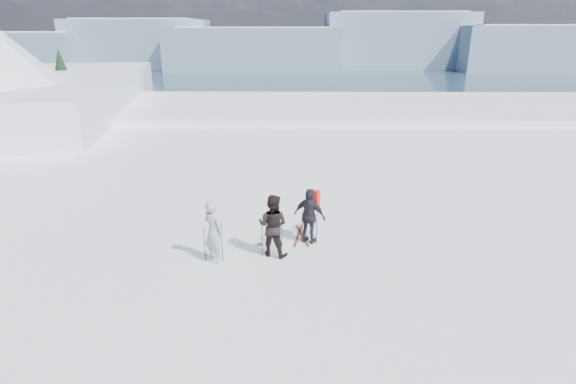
# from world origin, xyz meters

# --- Properties ---
(lake_basin) EXTENTS (820.00, 820.00, 71.62)m
(lake_basin) POSITION_xyz_m (0.00, 30.00, -6.50)
(lake_basin) COLOR white
(lake_basin) RESTS_ON ground
(far_mountain_range) EXTENTS (770.00, 110.00, 53.00)m
(far_mountain_range) POSITION_xyz_m (29.60, 454.78, -7.19)
(far_mountain_range) COLOR slate
(far_mountain_range) RESTS_ON ground
(near_ridge) EXTENTS (31.37, 35.68, 25.62)m
(near_ridge) POSITION_xyz_m (-26.56, 29.34, -3.48)
(near_ridge) COLOR white
(near_ridge) RESTS_ON ground
(skier_grey) EXTENTS (0.87, 0.83, 2.00)m
(skier_grey) POSITION_xyz_m (-3.75, 1.79, 1.00)
(skier_grey) COLOR #9BA1A9
(skier_grey) RESTS_ON ground
(skier_dark) EXTENTS (1.18, 1.04, 2.02)m
(skier_dark) POSITION_xyz_m (-1.98, 2.22, 1.01)
(skier_dark) COLOR black
(skier_dark) RESTS_ON ground
(skier_pack) EXTENTS (1.20, 0.92, 1.90)m
(skier_pack) POSITION_xyz_m (-0.80, 3.09, 0.95)
(skier_pack) COLOR black
(skier_pack) RESTS_ON ground
(backpack) EXTENTS (0.47, 0.39, 0.63)m
(backpack) POSITION_xyz_m (-0.69, 3.32, 2.22)
(backpack) COLOR red
(backpack) RESTS_ON skier_pack
(ski_poles) EXTENTS (3.50, 1.35, 1.37)m
(ski_poles) POSITION_xyz_m (-2.16, 2.31, 0.63)
(ski_poles) COLOR black
(ski_poles) RESTS_ON ground
(skis_loose) EXTENTS (0.54, 1.69, 0.03)m
(skis_loose) POSITION_xyz_m (-1.10, 3.59, 0.01)
(skis_loose) COLOR black
(skis_loose) RESTS_ON ground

